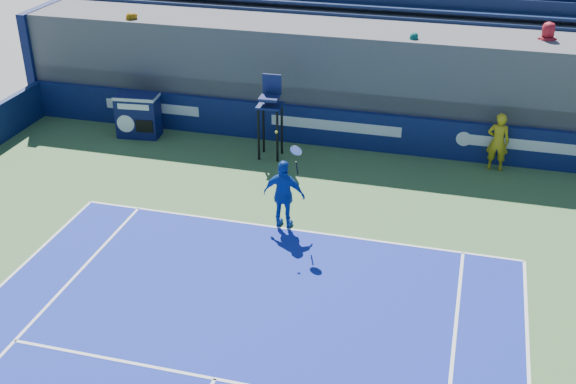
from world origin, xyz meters
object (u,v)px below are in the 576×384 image
(match_clock, at_px, (138,114))
(umpire_chair, at_px, (270,108))
(tennis_player, at_px, (284,194))
(ball_person, at_px, (498,142))

(match_clock, bearing_deg, umpire_chair, -5.06)
(match_clock, distance_m, tennis_player, 7.31)
(ball_person, bearing_deg, tennis_player, 46.29)
(umpire_chair, xyz_separation_m, tennis_player, (1.48, -3.90, -0.62))
(ball_person, distance_m, tennis_player, 6.84)
(ball_person, bearing_deg, match_clock, 5.05)
(tennis_player, bearing_deg, ball_person, 43.39)
(ball_person, distance_m, umpire_chair, 6.53)
(ball_person, height_order, match_clock, ball_person)
(ball_person, relative_size, match_clock, 1.23)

